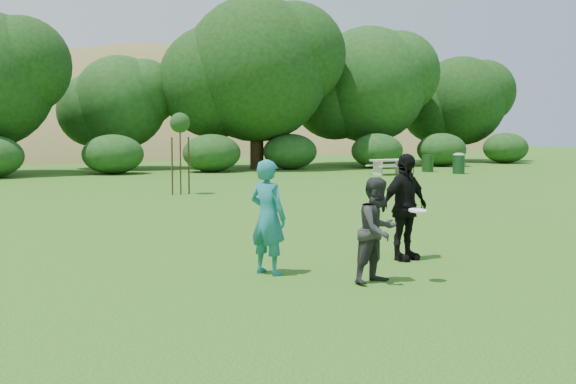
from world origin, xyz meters
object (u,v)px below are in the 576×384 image
at_px(trash_can_near, 428,163).
at_px(player_teal, 268,217).
at_px(sapling, 180,125).
at_px(picnic_table, 389,164).
at_px(player_black, 405,207).
at_px(player_grey, 378,230).
at_px(trash_can_lidded, 459,163).

bearing_deg(trash_can_near, player_teal, -131.74).
relative_size(sapling, picnic_table, 1.58).
distance_m(player_black, trash_can_near, 25.70).
xyz_separation_m(player_grey, player_black, (1.45, 1.39, 0.14)).
height_order(player_teal, sapling, sapling).
distance_m(player_teal, player_grey, 1.80).
height_order(player_grey, picnic_table, player_grey).
height_order(player_teal, picnic_table, player_teal).
height_order(sapling, picnic_table, sapling).
xyz_separation_m(sapling, picnic_table, (12.37, 5.63, -1.90)).
bearing_deg(trash_can_lidded, player_teal, -135.30).
xyz_separation_m(player_teal, trash_can_lidded, (18.78, 18.58, -0.38)).
bearing_deg(picnic_table, sapling, -155.53).
bearing_deg(player_black, sapling, 75.51).
height_order(player_black, trash_can_near, player_black).
xyz_separation_m(player_teal, player_black, (2.68, 0.09, 0.02)).
distance_m(trash_can_near, trash_can_lidded, 1.98).
relative_size(trash_can_near, picnic_table, 0.50).
bearing_deg(player_black, picnic_table, 43.16).
relative_size(picnic_table, trash_can_lidded, 1.71).
relative_size(player_teal, trash_can_lidded, 1.76).
bearing_deg(sapling, player_black, -90.50).
bearing_deg(trash_can_near, trash_can_lidded, -75.87).
bearing_deg(player_teal, sapling, -38.01).
height_order(trash_can_near, trash_can_lidded, trash_can_lidded).
relative_size(player_teal, sapling, 0.65).
relative_size(player_grey, trash_can_lidded, 1.53).
height_order(player_teal, player_grey, player_teal).
bearing_deg(sapling, player_teal, -101.48).
relative_size(player_teal, picnic_table, 1.02).
bearing_deg(player_teal, trash_can_near, -68.27).
xyz_separation_m(player_teal, trash_can_near, (18.29, 20.50, -0.47)).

